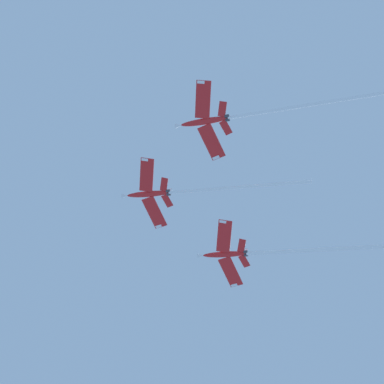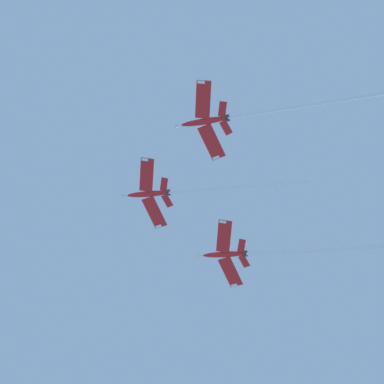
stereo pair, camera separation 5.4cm
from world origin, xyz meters
The scene contains 3 objects.
jet_lead centered at (4.84, -18.89, 123.88)m, with size 48.33×20.13×14.08m.
jet_left_wing centered at (23.85, -35.22, 119.27)m, with size 50.72×20.17×14.74m.
jet_right_wing centered at (24.75, 1.18, 118.76)m, with size 52.13×20.15×14.94m.
Camera 1 is at (17.85, -56.37, 1.68)m, focal length 46.38 mm.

